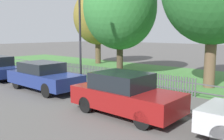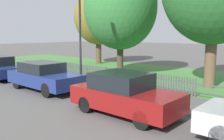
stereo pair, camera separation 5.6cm
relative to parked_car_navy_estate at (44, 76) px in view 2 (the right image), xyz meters
name	(u,v)px [view 2 (the right image)]	position (x,y,z in m)	size (l,w,h in m)	color
ground_plane	(72,89)	(0.93, 1.05, -0.73)	(120.00, 120.00, 0.00)	#565451
kerb_stone	(73,88)	(0.93, 1.15, -0.67)	(39.70, 0.20, 0.12)	#9E998E
grass_strip	(148,73)	(0.93, 8.17, -0.73)	(39.70, 8.81, 0.01)	#477F3D
park_fence	(107,75)	(0.93, 3.78, -0.30)	(39.70, 0.05, 0.86)	#4C4C51
parked_car_navy_estate	(44,76)	(0.00, 0.00, 0.00)	(4.42, 1.77, 1.43)	navy
parked_car_red_compact	(125,94)	(5.52, -0.27, 0.01)	(4.03, 1.79, 1.49)	maroon
covered_motorcycle	(127,78)	(3.18, 2.84, -0.09)	(2.07, 0.72, 1.06)	black
tree_nearest_kerb	(98,17)	(-6.08, 10.07, 3.70)	(4.59, 4.59, 7.09)	brown
tree_behind_motorcycle	(120,7)	(-0.34, 6.48, 3.91)	(5.06, 5.06, 7.57)	#473828
street_lamp	(78,19)	(1.08, 1.46, 2.86)	(0.20, 0.79, 5.72)	black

